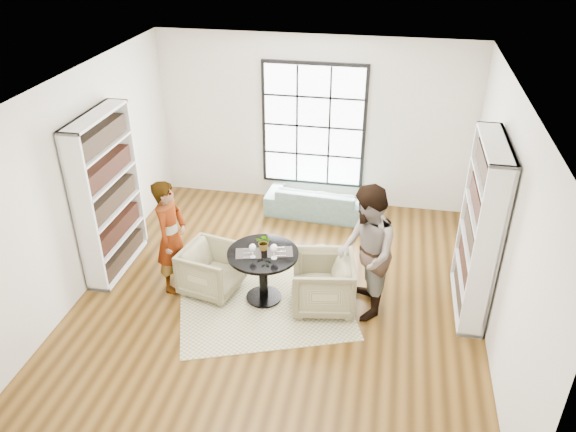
% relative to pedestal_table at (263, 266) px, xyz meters
% --- Properties ---
extents(ground, '(6.00, 6.00, 0.00)m').
position_rel_pedestal_table_xyz_m(ground, '(0.20, 0.10, -0.56)').
color(ground, brown).
extents(room_shell, '(6.00, 6.01, 6.00)m').
position_rel_pedestal_table_xyz_m(room_shell, '(0.20, 0.64, 0.70)').
color(room_shell, silver).
rests_on(room_shell, ground).
extents(rug, '(2.95, 2.95, 0.01)m').
position_rel_pedestal_table_xyz_m(rug, '(-0.03, 0.08, -0.55)').
color(rug, '#BBB38C').
rests_on(rug, ground).
extents(pedestal_table, '(0.96, 0.96, 0.77)m').
position_rel_pedestal_table_xyz_m(pedestal_table, '(0.00, 0.00, 0.00)').
color(pedestal_table, black).
rests_on(pedestal_table, ground).
extents(sofa, '(1.84, 0.82, 0.53)m').
position_rel_pedestal_table_xyz_m(sofa, '(0.39, 2.55, -0.29)').
color(sofa, slate).
rests_on(sofa, ground).
extents(armchair_left, '(0.90, 0.89, 0.70)m').
position_rel_pedestal_table_xyz_m(armchair_left, '(-0.76, 0.06, -0.21)').
color(armchair_left, tan).
rests_on(armchair_left, ground).
extents(armchair_right, '(0.95, 0.93, 0.76)m').
position_rel_pedestal_table_xyz_m(armchair_right, '(0.82, -0.00, -0.18)').
color(armchair_right, '#BFB788').
rests_on(armchair_right, ground).
extents(person_left, '(0.44, 0.63, 1.67)m').
position_rel_pedestal_table_xyz_m(person_left, '(-1.31, 0.06, 0.28)').
color(person_left, gray).
rests_on(person_left, ground).
extents(person_right, '(0.88, 1.03, 1.86)m').
position_rel_pedestal_table_xyz_m(person_right, '(1.37, -0.00, 0.37)').
color(person_right, gray).
rests_on(person_right, ground).
extents(placemat_left, '(0.39, 0.34, 0.01)m').
position_rel_pedestal_table_xyz_m(placemat_left, '(-0.18, -0.06, 0.21)').
color(placemat_left, '#282522').
rests_on(placemat_left, pedestal_table).
extents(placemat_right, '(0.39, 0.34, 0.01)m').
position_rel_pedestal_table_xyz_m(placemat_right, '(0.22, 0.05, 0.21)').
color(placemat_right, '#282522').
rests_on(placemat_right, pedestal_table).
extents(cutlery_left, '(0.19, 0.25, 0.01)m').
position_rel_pedestal_table_xyz_m(cutlery_left, '(-0.18, -0.06, 0.22)').
color(cutlery_left, silver).
rests_on(cutlery_left, placemat_left).
extents(cutlery_right, '(0.19, 0.25, 0.01)m').
position_rel_pedestal_table_xyz_m(cutlery_right, '(0.22, 0.05, 0.22)').
color(cutlery_right, silver).
rests_on(cutlery_right, placemat_right).
extents(wine_glass_left, '(0.09, 0.09, 0.20)m').
position_rel_pedestal_table_xyz_m(wine_glass_left, '(-0.10, -0.14, 0.36)').
color(wine_glass_left, silver).
rests_on(wine_glass_left, pedestal_table).
extents(wine_glass_right, '(0.10, 0.10, 0.21)m').
position_rel_pedestal_table_xyz_m(wine_glass_right, '(0.18, -0.11, 0.37)').
color(wine_glass_right, silver).
rests_on(wine_glass_right, pedestal_table).
extents(flower_centerpiece, '(0.22, 0.20, 0.23)m').
position_rel_pedestal_table_xyz_m(flower_centerpiece, '(0.00, 0.08, 0.33)').
color(flower_centerpiece, gray).
rests_on(flower_centerpiece, pedestal_table).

